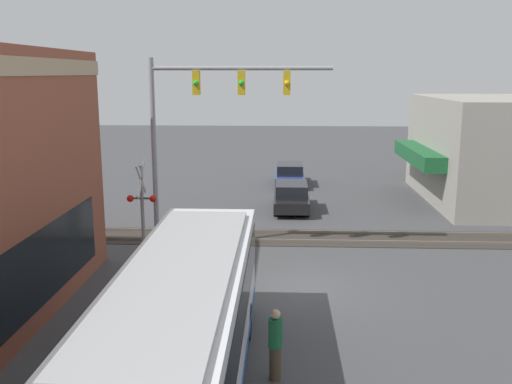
# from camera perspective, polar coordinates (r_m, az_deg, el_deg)

# --- Properties ---
(ground_plane) EXTENTS (120.00, 120.00, 0.00)m
(ground_plane) POSITION_cam_1_polar(r_m,az_deg,el_deg) (19.48, 4.62, -9.61)
(ground_plane) COLOR #424244
(city_bus) EXTENTS (10.89, 2.59, 3.22)m
(city_bus) POSITION_cam_1_polar(r_m,az_deg,el_deg) (12.49, -7.42, -13.53)
(city_bus) COLOR silver
(city_bus) RESTS_ON ground
(traffic_signal_gantry) EXTENTS (0.42, 6.99, 7.68)m
(traffic_signal_gantry) POSITION_cam_1_polar(r_m,az_deg,el_deg) (22.20, -5.24, 7.99)
(traffic_signal_gantry) COLOR gray
(traffic_signal_gantry) RESTS_ON ground
(crossing_signal) EXTENTS (1.41, 1.18, 3.81)m
(crossing_signal) POSITION_cam_1_polar(r_m,az_deg,el_deg) (22.72, -11.34, -0.64)
(crossing_signal) COLOR gray
(crossing_signal) RESTS_ON ground
(rail_track_near) EXTENTS (2.60, 60.00, 0.15)m
(rail_track_near) POSITION_cam_1_polar(r_m,az_deg,el_deg) (25.15, 4.17, -4.55)
(rail_track_near) COLOR #332D28
(rail_track_near) RESTS_ON ground
(parked_car_black) EXTENTS (4.36, 1.82, 1.50)m
(parked_car_black) POSITION_cam_1_polar(r_m,az_deg,el_deg) (29.98, 3.55, -0.55)
(parked_car_black) COLOR black
(parked_car_black) RESTS_ON ground
(parked_car_blue) EXTENTS (4.51, 1.82, 1.41)m
(parked_car_blue) POSITION_cam_1_polar(r_m,az_deg,el_deg) (36.86, 3.38, 1.73)
(parked_car_blue) COLOR navy
(parked_car_blue) RESTS_ON ground
(pedestrian_near_bus) EXTENTS (0.34, 0.34, 1.77)m
(pedestrian_near_bus) POSITION_cam_1_polar(r_m,az_deg,el_deg) (13.76, 1.95, -14.97)
(pedestrian_near_bus) COLOR #473828
(pedestrian_near_bus) RESTS_ON ground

